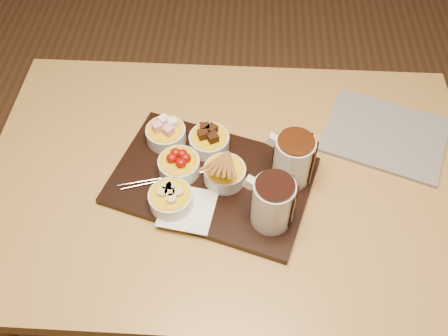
# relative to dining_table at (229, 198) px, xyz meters

# --- Properties ---
(ground) EXTENTS (5.00, 5.00, 0.00)m
(ground) POSITION_rel_dining_table_xyz_m (0.00, 0.00, -0.65)
(ground) COLOR brown
(ground) RESTS_ON ground
(dining_table) EXTENTS (1.20, 0.80, 0.75)m
(dining_table) POSITION_rel_dining_table_xyz_m (0.00, 0.00, 0.00)
(dining_table) COLOR #B38A42
(dining_table) RESTS_ON ground
(serving_board) EXTENTS (0.53, 0.42, 0.02)m
(serving_board) POSITION_rel_dining_table_xyz_m (-0.04, -0.03, 0.11)
(serving_board) COLOR black
(serving_board) RESTS_ON dining_table
(napkin) EXTENTS (0.14, 0.14, 0.00)m
(napkin) POSITION_rel_dining_table_xyz_m (-0.09, -0.12, 0.12)
(napkin) COLOR white
(napkin) RESTS_ON serving_board
(bowl_marshmallows) EXTENTS (0.10, 0.10, 0.04)m
(bowl_marshmallows) POSITION_rel_dining_table_xyz_m (-0.16, 0.09, 0.14)
(bowl_marshmallows) COLOR beige
(bowl_marshmallows) RESTS_ON serving_board
(bowl_cake) EXTENTS (0.10, 0.10, 0.04)m
(bowl_cake) POSITION_rel_dining_table_xyz_m (-0.05, 0.07, 0.14)
(bowl_cake) COLOR beige
(bowl_cake) RESTS_ON serving_board
(bowl_strawberries) EXTENTS (0.10, 0.10, 0.04)m
(bowl_strawberries) POSITION_rel_dining_table_xyz_m (-0.12, -0.01, 0.14)
(bowl_strawberries) COLOR beige
(bowl_strawberries) RESTS_ON serving_board
(bowl_biscotti) EXTENTS (0.10, 0.10, 0.04)m
(bowl_biscotti) POSITION_rel_dining_table_xyz_m (-0.01, -0.02, 0.14)
(bowl_biscotti) COLOR beige
(bowl_biscotti) RESTS_ON serving_board
(bowl_bananas) EXTENTS (0.10, 0.10, 0.04)m
(bowl_bananas) POSITION_rel_dining_table_xyz_m (-0.13, -0.10, 0.14)
(bowl_bananas) COLOR beige
(bowl_bananas) RESTS_ON serving_board
(pitcher_dark_chocolate) EXTENTS (0.11, 0.11, 0.12)m
(pitcher_dark_chocolate) POSITION_rel_dining_table_xyz_m (0.10, -0.13, 0.18)
(pitcher_dark_chocolate) COLOR silver
(pitcher_dark_chocolate) RESTS_ON serving_board
(pitcher_milk_chocolate) EXTENTS (0.11, 0.11, 0.12)m
(pitcher_milk_chocolate) POSITION_rel_dining_table_xyz_m (0.15, -0.01, 0.18)
(pitcher_milk_chocolate) COLOR silver
(pitcher_milk_chocolate) RESTS_ON serving_board
(fondue_skewers) EXTENTS (0.10, 0.26, 0.01)m
(fondue_skewers) POSITION_rel_dining_table_xyz_m (-0.14, -0.03, 0.12)
(fondue_skewers) COLOR silver
(fondue_skewers) RESTS_ON serving_board
(newspaper) EXTENTS (0.36, 0.33, 0.01)m
(newspaper) POSITION_rel_dining_table_xyz_m (0.40, 0.15, 0.10)
(newspaper) COLOR beige
(newspaper) RESTS_ON dining_table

